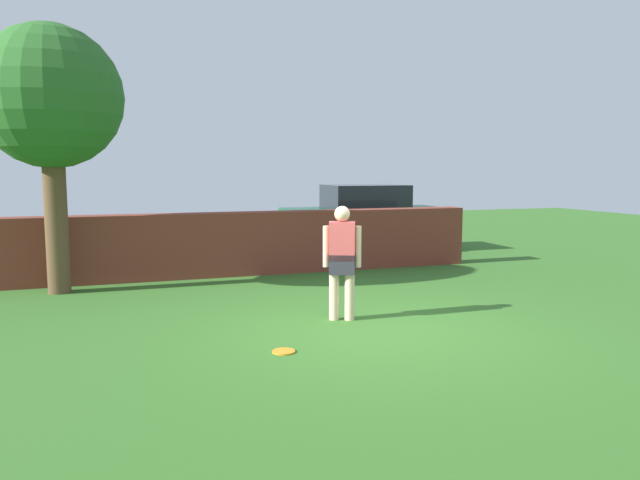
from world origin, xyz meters
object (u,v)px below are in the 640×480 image
(person, at_px, (342,257))
(tree, at_px, (50,100))
(car, at_px, (365,218))
(frisbee_orange, at_px, (284,351))

(person, bearing_deg, tree, -17.85)
(person, distance_m, car, 7.37)
(person, xyz_separation_m, frisbee_orange, (-1.20, -1.22, -0.89))
(tree, distance_m, person, 5.71)
(person, xyz_separation_m, car, (3.21, 6.63, -0.04))
(car, bearing_deg, tree, 25.92)
(car, relative_size, frisbee_orange, 15.71)
(tree, bearing_deg, car, 24.44)
(tree, bearing_deg, frisbee_orange, -59.37)
(car, bearing_deg, frisbee_orange, 62.15)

